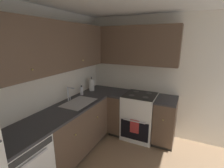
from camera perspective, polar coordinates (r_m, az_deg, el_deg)
wall_back at (r=2.67m, az=-25.47°, el=-2.58°), size 3.56×0.05×2.44m
wall_right at (r=3.43m, az=18.84°, el=1.73°), size 0.05×3.37×2.44m
lower_cabinets_back at (r=3.02m, az=-13.46°, el=-15.58°), size 1.43×0.62×0.87m
countertop_back at (r=2.82m, az=-14.00°, el=-7.73°), size 2.64×0.60×0.03m
lower_cabinets_right at (r=3.44m, az=11.33°, el=-11.51°), size 0.62×1.28×0.87m
countertop_right at (r=3.26m, az=11.72°, el=-4.45°), size 0.60×1.28×0.03m
oven_range at (r=3.47m, az=9.52°, el=-10.78°), size 0.68×0.62×1.06m
upper_cabinets_back at (r=2.59m, az=-20.09°, el=11.90°), size 2.32×0.34×0.73m
upper_cabinets_right at (r=3.33m, az=6.64°, el=13.15°), size 0.32×1.83×0.73m
sink at (r=2.94m, az=-11.38°, el=-7.13°), size 0.60×0.40×0.10m
faucet at (r=3.00m, az=-14.74°, el=-2.96°), size 0.07×0.16×0.26m
soap_bottle at (r=3.30m, az=-10.51°, el=-2.32°), size 0.06×0.06×0.19m
paper_towel_roll at (r=3.55m, az=-7.08°, el=-0.28°), size 0.11×0.11×0.31m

